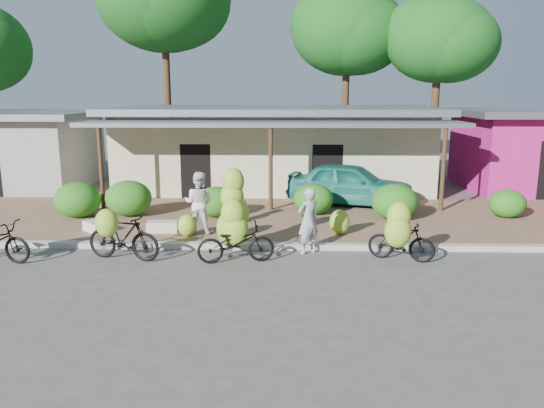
{
  "coord_description": "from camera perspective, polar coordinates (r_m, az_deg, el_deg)",
  "views": [
    {
      "loc": [
        0.51,
        -11.06,
        3.95
      ],
      "look_at": [
        0.16,
        1.91,
        1.2
      ],
      "focal_mm": 35.0,
      "sensor_mm": 36.0,
      "label": 1
    }
  ],
  "objects": [
    {
      "name": "shop_grey",
      "position": [
        24.99,
        -26.0,
        5.41
      ],
      "size": [
        7.0,
        6.0,
        3.15
      ],
      "color": "#979792",
      "rests_on": "ground"
    },
    {
      "name": "sack_near",
      "position": [
        15.11,
        -11.69,
        -2.38
      ],
      "size": [
        0.87,
        0.46,
        0.3
      ],
      "primitive_type": "cube",
      "rotation": [
        0.0,
        0.0,
        0.07
      ],
      "color": "beige",
      "rests_on": "sidewalk"
    },
    {
      "name": "shop_pink",
      "position": [
        24.32,
        25.93,
        5.39
      ],
      "size": [
        6.0,
        6.0,
        3.25
      ],
      "color": "#C91E8B",
      "rests_on": "ground"
    },
    {
      "name": "sidewalk",
      "position": [
        16.54,
        -0.25,
        -1.64
      ],
      "size": [
        60.0,
        6.0,
        0.12
      ],
      "primitive_type": "cube",
      "color": "#936B4F",
      "rests_on": "ground"
    },
    {
      "name": "hedge_0",
      "position": [
        17.51,
        -20.19,
        0.43
      ],
      "size": [
        1.42,
        1.28,
        1.11
      ],
      "primitive_type": "ellipsoid",
      "color": "#2A6316",
      "rests_on": "sidewalk"
    },
    {
      "name": "loose_banana_a",
      "position": [
        14.46,
        -9.16,
        -2.31
      ],
      "size": [
        0.49,
        0.41,
        0.61
      ],
      "primitive_type": "ellipsoid",
      "color": "#98C631",
      "rests_on": "sidewalk"
    },
    {
      "name": "hedge_4",
      "position": [
        16.55,
        13.06,
        0.23
      ],
      "size": [
        1.42,
        1.28,
        1.11
      ],
      "primitive_type": "ellipsoid",
      "color": "#2A6316",
      "rests_on": "sidewalk"
    },
    {
      "name": "bystander",
      "position": [
        14.69,
        -7.88,
        0.15
      ],
      "size": [
        0.94,
        0.79,
        1.71
      ],
      "primitive_type": "imported",
      "rotation": [
        0.0,
        0.0,
        2.95
      ],
      "color": "white",
      "rests_on": "sidewalk"
    },
    {
      "name": "hedge_5",
      "position": [
        17.97,
        23.99,
        0.04
      ],
      "size": [
        1.13,
        1.01,
        0.88
      ],
      "primitive_type": "ellipsoid",
      "color": "#2A6316",
      "rests_on": "sidewalk"
    },
    {
      "name": "curb",
      "position": [
        13.64,
        -0.65,
        -4.55
      ],
      "size": [
        60.0,
        0.25,
        0.15
      ],
      "primitive_type": "cube",
      "color": "#A8A399",
      "rests_on": "ground"
    },
    {
      "name": "tree_near_right",
      "position": [
        26.68,
        17.07,
        16.73
      ],
      "size": [
        5.04,
        4.91,
        8.27
      ],
      "color": "#482B1D",
      "rests_on": "ground"
    },
    {
      "name": "bike_center",
      "position": [
        12.67,
        -4.07,
        -2.39
      ],
      "size": [
        1.9,
        1.32,
        2.19
      ],
      "rotation": [
        0.0,
        0.0,
        1.75
      ],
      "color": "black",
      "rests_on": "ground"
    },
    {
      "name": "hedge_1",
      "position": [
        17.23,
        -15.18,
        0.61
      ],
      "size": [
        1.44,
        1.3,
        1.13
      ],
      "primitive_type": "ellipsoid",
      "color": "#2A6316",
      "rests_on": "sidewalk"
    },
    {
      "name": "bike_right",
      "position": [
        12.72,
        13.62,
        -3.29
      ],
      "size": [
        1.64,
        1.35,
        1.55
      ],
      "rotation": [
        0.0,
        0.0,
        1.21
      ],
      "color": "black",
      "rests_on": "ground"
    },
    {
      "name": "bike_left",
      "position": [
        13.06,
        -15.9,
        -3.28
      ],
      "size": [
        1.94,
        1.33,
        1.39
      ],
      "rotation": [
        0.0,
        0.0,
        1.33
      ],
      "color": "black",
      "rests_on": "ground"
    },
    {
      "name": "teal_van",
      "position": [
        18.46,
        8.38,
        2.17
      ],
      "size": [
        4.61,
        2.91,
        1.46
      ],
      "primitive_type": "imported",
      "rotation": [
        0.0,
        0.0,
        1.27
      ],
      "color": "#1B7A6B",
      "rests_on": "sidewalk"
    },
    {
      "name": "ground",
      "position": [
        11.76,
        -1.02,
        -7.67
      ],
      "size": [
        100.0,
        100.0,
        0.0
      ],
      "primitive_type": "plane",
      "color": "#4E4B48",
      "rests_on": "ground"
    },
    {
      "name": "hedge_2",
      "position": [
        16.61,
        -6.07,
        0.25
      ],
      "size": [
        1.22,
        1.1,
        0.95
      ],
      "primitive_type": "ellipsoid",
      "color": "#2A6316",
      "rests_on": "sidewalk"
    },
    {
      "name": "vendor",
      "position": [
        13.12,
        3.92,
        -1.82
      ],
      "size": [
        0.72,
        0.66,
        1.66
      ],
      "primitive_type": "imported",
      "rotation": [
        0.0,
        0.0,
        3.72
      ],
      "color": "#959595",
      "rests_on": "ground"
    },
    {
      "name": "hedge_3",
      "position": [
        16.91,
        4.48,
        0.54
      ],
      "size": [
        1.26,
        1.14,
        0.98
      ],
      "primitive_type": "ellipsoid",
      "color": "#2A6316",
      "rests_on": "sidewalk"
    },
    {
      "name": "tree_center_right",
      "position": [
        27.99,
        7.68,
        18.2
      ],
      "size": [
        5.63,
        5.55,
        9.16
      ],
      "color": "#482B1D",
      "rests_on": "ground"
    },
    {
      "name": "shop_main",
      "position": [
        22.11,
        0.23,
        6.18
      ],
      "size": [
        13.0,
        8.5,
        3.35
      ],
      "color": "beige",
      "rests_on": "ground"
    },
    {
      "name": "loose_banana_b",
      "position": [
        14.31,
        -4.01,
        -2.15
      ],
      "size": [
        0.56,
        0.47,
        0.69
      ],
      "primitive_type": "ellipsoid",
      "color": "#98C631",
      "rests_on": "sidewalk"
    },
    {
      "name": "sack_far",
      "position": [
        15.63,
        -18.5,
        -2.32
      ],
      "size": [
        0.81,
        0.79,
        0.28
      ],
      "primitive_type": "cube",
      "rotation": [
        0.0,
        0.0,
        -0.74
      ],
      "color": "beige",
      "rests_on": "sidewalk"
    },
    {
      "name": "loose_banana_c",
      "position": [
        14.6,
        7.27,
        -1.94
      ],
      "size": [
        0.55,
        0.47,
        0.69
      ],
      "primitive_type": "ellipsoid",
      "color": "#98C631",
      "rests_on": "sidewalk"
    }
  ]
}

